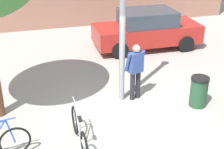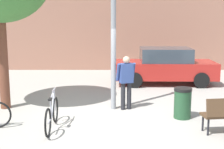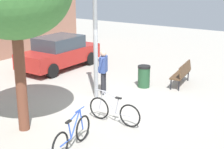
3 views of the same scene
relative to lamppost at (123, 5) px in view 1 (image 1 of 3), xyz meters
name	(u,v)px [view 1 (image 1 of 3)]	position (x,y,z in m)	size (l,w,h in m)	color
ground_plane	(124,121)	(-0.28, -1.15, -2.79)	(36.00, 36.00, 0.00)	#A8A399
lamppost	(123,5)	(0.00, 0.00, 0.00)	(0.28, 0.28, 5.06)	gray
person_by_lamppost	(136,68)	(0.39, -0.05, -1.83)	(0.63, 0.42, 1.67)	#232328
bicycle_silver	(79,132)	(-1.58, -1.82, -2.41)	(0.08, 1.81, 0.97)	black
parked_car_red	(147,29)	(2.24, 3.79, -2.02)	(4.22, 1.86, 1.55)	#AD231E
trash_bin	(199,91)	(1.96, -0.92, -2.35)	(0.50, 0.50, 0.88)	#234C2D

